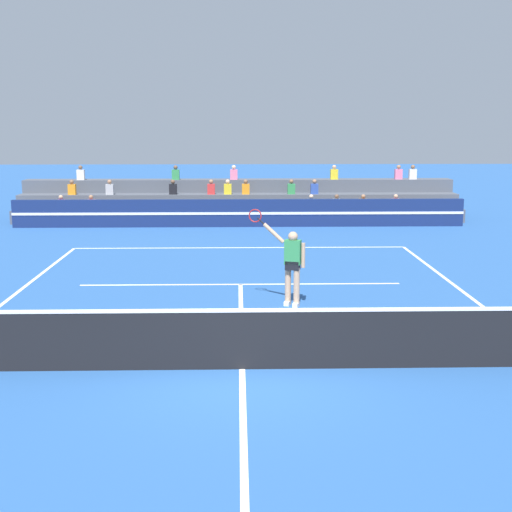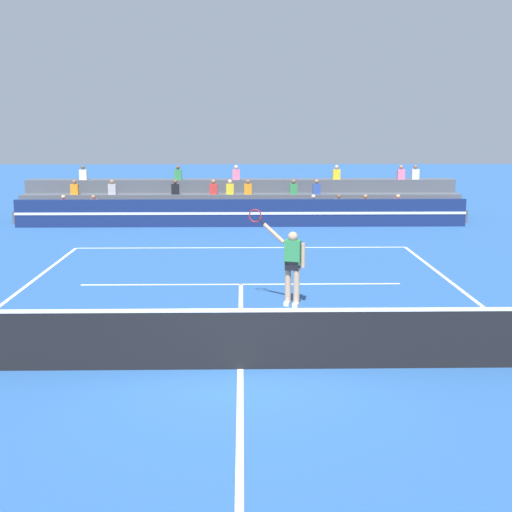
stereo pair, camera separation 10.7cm
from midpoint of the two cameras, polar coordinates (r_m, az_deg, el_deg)
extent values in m
plane|color=#285699|center=(12.24, -1.37, -9.04)|extent=(120.00, 120.00, 0.00)
cube|color=white|center=(23.78, -1.44, 0.68)|extent=(11.00, 0.10, 0.01)
cube|color=white|center=(18.41, -1.42, -2.27)|extent=(8.25, 0.10, 0.01)
cube|color=white|center=(12.24, -1.37, -9.02)|extent=(0.10, 12.85, 0.01)
cube|color=black|center=(12.08, -1.38, -6.81)|extent=(11.90, 0.02, 1.00)
cube|color=white|center=(11.93, -1.39, -4.38)|extent=(11.90, 0.04, 0.06)
cube|color=navy|center=(28.52, -1.45, 3.45)|extent=(18.00, 0.24, 1.10)
cube|color=white|center=(28.39, -1.45, 3.42)|extent=(18.00, 0.02, 0.10)
cube|color=#4C515B|center=(29.82, -1.45, 3.24)|extent=(18.76, 0.95, 0.55)
cube|color=pink|center=(30.30, 11.00, 4.11)|extent=(0.32, 0.22, 0.44)
sphere|color=tan|center=(30.27, 11.02, 4.71)|extent=(0.18, 0.18, 0.18)
cube|color=purple|center=(30.49, -15.41, 3.96)|extent=(0.32, 0.22, 0.44)
sphere|color=tan|center=(30.45, -15.44, 4.55)|extent=(0.18, 0.18, 0.18)
cube|color=silver|center=(29.87, 6.36, 4.14)|extent=(0.32, 0.22, 0.44)
sphere|color=brown|center=(29.83, 6.38, 4.75)|extent=(0.18, 0.18, 0.18)
cube|color=#2D4CA5|center=(29.74, 4.33, 4.15)|extent=(0.32, 0.22, 0.44)
sphere|color=beige|center=(29.71, 4.34, 4.76)|extent=(0.18, 0.18, 0.18)
cube|color=pink|center=(30.21, -13.14, 4.00)|extent=(0.32, 0.22, 0.44)
sphere|color=#9E7051|center=(30.18, -13.17, 4.61)|extent=(0.18, 0.18, 0.18)
cube|color=orange|center=(30.04, 8.46, 4.13)|extent=(0.32, 0.22, 0.44)
sphere|color=#9E7051|center=(30.01, 8.48, 4.74)|extent=(0.18, 0.18, 0.18)
cube|color=#4C515B|center=(30.73, -1.46, 3.97)|extent=(18.76, 0.95, 1.10)
cube|color=#2D4CA5|center=(30.65, 4.59, 5.37)|extent=(0.32, 0.22, 0.44)
sphere|color=#9E7051|center=(30.62, 4.60, 5.97)|extent=(0.18, 0.18, 0.18)
cube|color=yellow|center=(30.48, -2.38, 5.37)|extent=(0.32, 0.22, 0.44)
sphere|color=beige|center=(30.46, -2.38, 5.97)|extent=(0.18, 0.18, 0.18)
cube|color=orange|center=(30.48, -0.93, 5.38)|extent=(0.32, 0.22, 0.44)
sphere|color=brown|center=(30.45, -0.93, 5.98)|extent=(0.18, 0.18, 0.18)
cube|color=#338C4C|center=(30.56, 2.74, 5.38)|extent=(0.32, 0.22, 0.44)
sphere|color=brown|center=(30.53, 2.75, 5.98)|extent=(0.18, 0.18, 0.18)
cube|color=red|center=(30.50, -3.71, 5.36)|extent=(0.32, 0.22, 0.44)
sphere|color=#9E7051|center=(30.48, -3.71, 5.96)|extent=(0.18, 0.18, 0.18)
cube|color=orange|center=(31.29, -14.60, 5.17)|extent=(0.32, 0.22, 0.44)
sphere|color=brown|center=(31.26, -14.63, 5.76)|extent=(0.18, 0.18, 0.18)
cube|color=black|center=(30.61, -6.76, 5.33)|extent=(0.32, 0.22, 0.44)
sphere|color=brown|center=(30.58, -6.77, 5.92)|extent=(0.18, 0.18, 0.18)
cube|color=#B2B2B7|center=(30.97, -11.72, 5.24)|extent=(0.32, 0.22, 0.44)
sphere|color=#9E7051|center=(30.94, -11.74, 5.83)|extent=(0.18, 0.18, 0.18)
cube|color=#4C515B|center=(31.64, -1.46, 4.67)|extent=(18.76, 0.95, 1.65)
cube|color=#338C4C|center=(31.50, -6.54, 6.48)|extent=(0.32, 0.22, 0.44)
sphere|color=brown|center=(31.48, -6.55, 7.07)|extent=(0.18, 0.18, 0.18)
cube|color=pink|center=(31.38, -1.88, 6.53)|extent=(0.32, 0.22, 0.44)
sphere|color=beige|center=(31.36, -1.89, 7.11)|extent=(0.18, 0.18, 0.18)
cube|color=yellow|center=(31.66, 6.17, 6.51)|extent=(0.32, 0.22, 0.44)
sphere|color=tan|center=(31.64, 6.18, 7.09)|extent=(0.18, 0.18, 0.18)
cube|color=silver|center=(32.13, -13.94, 6.32)|extent=(0.32, 0.22, 0.44)
sphere|color=brown|center=(32.11, -13.96, 6.89)|extent=(0.18, 0.18, 0.18)
cube|color=silver|center=(32.30, 12.33, 6.41)|extent=(0.32, 0.22, 0.44)
sphere|color=brown|center=(32.28, 12.35, 6.98)|extent=(0.18, 0.18, 0.18)
cube|color=pink|center=(32.16, 11.23, 6.44)|extent=(0.32, 0.22, 0.44)
sphere|color=#9E7051|center=(32.14, 11.25, 7.00)|extent=(0.18, 0.18, 0.18)
cylinder|color=tan|center=(16.19, 3.08, -2.48)|extent=(0.14, 0.14, 0.90)
cylinder|color=tan|center=(16.31, 2.39, -2.37)|extent=(0.14, 0.14, 0.90)
cube|color=black|center=(16.12, 2.76, -0.74)|extent=(0.37, 0.29, 0.20)
cube|color=#338C4C|center=(16.07, 2.77, 0.30)|extent=(0.40, 0.30, 0.56)
sphere|color=tan|center=(16.01, 2.78, 1.57)|extent=(0.22, 0.22, 0.22)
cube|color=white|center=(16.24, 3.03, -3.90)|extent=(0.19, 0.28, 0.09)
cube|color=white|center=(16.37, 2.34, -3.78)|extent=(0.19, 0.28, 0.09)
cylinder|color=tan|center=(16.03, 3.61, 0.05)|extent=(0.09, 0.09, 0.56)
cylinder|color=tan|center=(16.10, 1.24, 1.84)|extent=(0.52, 0.24, 0.46)
cylinder|color=black|center=(16.15, 0.20, 2.81)|extent=(0.19, 0.09, 0.17)
torus|color=#B21E1E|center=(16.17, -0.26, 3.24)|extent=(0.42, 0.16, 0.43)
sphere|color=#C6DB33|center=(15.49, 7.92, -4.76)|extent=(0.07, 0.07, 0.07)
camera|label=1|loc=(0.05, -90.19, -0.04)|focal=50.00mm
camera|label=2|loc=(0.05, 89.81, 0.04)|focal=50.00mm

